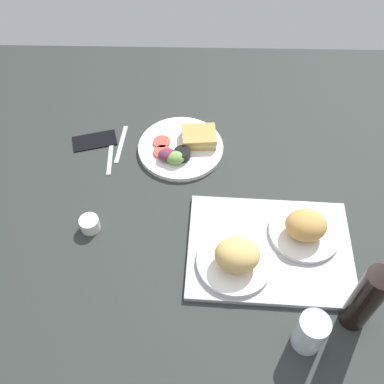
% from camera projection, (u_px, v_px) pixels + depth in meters
% --- Properties ---
extents(ground_plane, '(1.90, 1.50, 0.03)m').
position_uv_depth(ground_plane, '(199.00, 195.00, 1.37)').
color(ground_plane, '#282D2B').
extents(serving_tray, '(0.46, 0.35, 0.02)m').
position_uv_depth(serving_tray, '(270.00, 249.00, 1.23)').
color(serving_tray, '#9EA0A3').
rests_on(serving_tray, ground_plane).
extents(bread_plate_near, '(0.20, 0.20, 0.09)m').
position_uv_depth(bread_plate_near, '(306.00, 228.00, 1.22)').
color(bread_plate_near, white).
rests_on(bread_plate_near, serving_tray).
extents(bread_plate_far, '(0.20, 0.20, 0.09)m').
position_uv_depth(bread_plate_far, '(237.00, 257.00, 1.16)').
color(bread_plate_far, white).
rests_on(bread_plate_far, serving_tray).
extents(plate_with_salad, '(0.28, 0.28, 0.05)m').
position_uv_depth(plate_with_salad, '(183.00, 147.00, 1.45)').
color(plate_with_salad, white).
rests_on(plate_with_salad, ground_plane).
extents(drinking_glass, '(0.07, 0.07, 0.12)m').
position_uv_depth(drinking_glass, '(311.00, 332.00, 1.03)').
color(drinking_glass, silver).
rests_on(drinking_glass, ground_plane).
extents(soda_bottle, '(0.06, 0.06, 0.23)m').
position_uv_depth(soda_bottle, '(366.00, 300.00, 1.02)').
color(soda_bottle, black).
rests_on(soda_bottle, ground_plane).
extents(espresso_cup, '(0.06, 0.06, 0.04)m').
position_uv_depth(espresso_cup, '(91.00, 224.00, 1.26)').
color(espresso_cup, silver).
rests_on(espresso_cup, ground_plane).
extents(fork, '(0.03, 0.17, 0.01)m').
position_uv_depth(fork, '(122.00, 144.00, 1.48)').
color(fork, '#B7B7BC').
rests_on(fork, ground_plane).
extents(knife, '(0.03, 0.19, 0.01)m').
position_uv_depth(knife, '(111.00, 152.00, 1.46)').
color(knife, '#B7B7BC').
rests_on(knife, ground_plane).
extents(cell_phone, '(0.16, 0.11, 0.01)m').
position_uv_depth(cell_phone, '(95.00, 140.00, 1.49)').
color(cell_phone, black).
rests_on(cell_phone, ground_plane).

